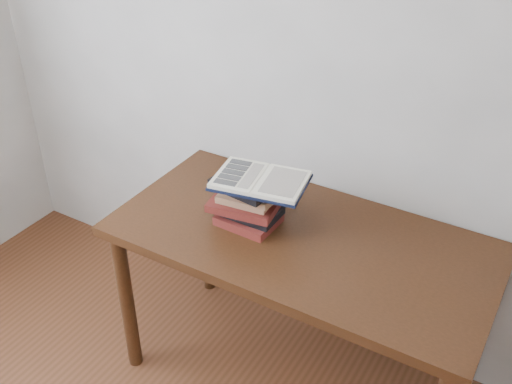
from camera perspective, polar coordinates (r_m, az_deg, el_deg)
The scene contains 3 objects.
desk at distance 2.27m, azimuth 4.25°, elevation -6.16°, with size 1.41×0.70×0.75m.
book_stack at distance 2.23m, azimuth -0.79°, elevation -0.90°, with size 0.27×0.21×0.18m.
open_book at distance 2.16m, azimuth 0.43°, elevation 1.12°, with size 0.37×0.29×0.03m.
Camera 1 is at (0.86, -0.22, 2.08)m, focal length 42.00 mm.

